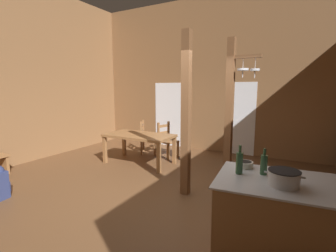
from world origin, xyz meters
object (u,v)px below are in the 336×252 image
Objects in this scene: dining_table at (139,138)px; mixing_bowl_on_counter at (245,164)px; bottle_short_on_counter at (239,162)px; ladderback_chair_by_post at (147,138)px; kitchen_island at (323,229)px; stockpot_on_counter at (284,178)px; bottle_tall_on_counter at (264,164)px; ladderback_chair_near_window at (167,140)px.

mixing_bowl_on_counter is (2.93, -1.88, 0.30)m from dining_table.
mixing_bowl_on_counter is at bearing 88.13° from bottle_short_on_counter.
ladderback_chair_by_post is 4.53m from bottle_short_on_counter.
mixing_bowl_on_counter is at bearing 164.29° from kitchen_island.
stockpot_on_counter reaches higher than ladderback_chair_by_post.
bottle_tall_on_counter reaches higher than stockpot_on_counter.
ladderback_chair_by_post is 4.64m from bottle_tall_on_counter.
kitchen_island is 1.31× the size of dining_table.
mixing_bowl_on_counter is (-0.85, 0.24, 0.49)m from kitchen_island.
kitchen_island is 5.93× the size of stockpot_on_counter.
ladderback_chair_near_window reaches higher than kitchen_island.
dining_table is at bearing 147.29° from mixing_bowl_on_counter.
kitchen_island is 6.71× the size of bottle_short_on_counter.
dining_table is at bearing 150.71° from kitchen_island.
mixing_bowl_on_counter reaches higher than dining_table.
stockpot_on_counter is 1.83× the size of mixing_bowl_on_counter.
kitchen_island is at bearing -29.29° from dining_table.
mixing_bowl_on_counter is 0.68× the size of bottle_tall_on_counter.
bottle_tall_on_counter is (-0.22, 0.25, 0.04)m from stockpot_on_counter.
dining_table is 1.80× the size of ladderback_chair_near_window.
kitchen_island is at bearing 1.68° from bottle_short_on_counter.
kitchen_island is 0.68m from stockpot_on_counter.
ladderback_chair_near_window is (-3.48, 3.01, -0.00)m from kitchen_island.
ladderback_chair_by_post reaches higher than kitchen_island.
dining_table is at bearing -67.89° from ladderback_chair_by_post.
bottle_short_on_counter reaches higher than bottle_tall_on_counter.
bottle_short_on_counter is at bearing -42.87° from ladderback_chair_by_post.
bottle_short_on_counter is at bearing -49.22° from ladderback_chair_near_window.
stockpot_on_counter is (3.09, -3.18, 0.54)m from ladderback_chair_near_window.
bottle_tall_on_counter is at bearing -39.79° from ladderback_chair_by_post.
mixing_bowl_on_counter is 0.28m from bottle_short_on_counter.
bottle_tall_on_counter is at bearing 22.93° from bottle_short_on_counter.
mixing_bowl_on_counter is at bearing 146.60° from bottle_tall_on_counter.
dining_table is 0.96m from ladderback_chair_near_window.
ladderback_chair_near_window is 3.15× the size of bottle_tall_on_counter.
bottle_short_on_counter reaches higher than kitchen_island.
bottle_tall_on_counter is (3.54, -2.95, 0.58)m from ladderback_chair_by_post.
bottle_tall_on_counter is (0.24, -0.16, 0.08)m from mixing_bowl_on_counter.
ladderback_chair_near_window is 4.14m from bottle_tall_on_counter.
stockpot_on_counter reaches higher than kitchen_island.
kitchen_island is at bearing -7.51° from bottle_tall_on_counter.
mixing_bowl_on_counter is (-0.46, 0.41, -0.04)m from stockpot_on_counter.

